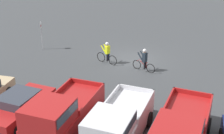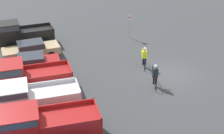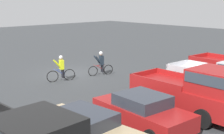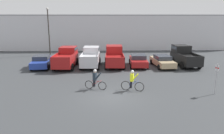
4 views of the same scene
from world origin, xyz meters
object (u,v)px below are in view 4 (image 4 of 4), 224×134
object	(u,v)px
cyclist_1	(95,79)
sedan_0	(42,61)
sedan_1	(138,60)
pickup_truck_1	(91,57)
cyclist_0	(132,80)
pickup_truck_3	(184,55)
fire_lane_sign	(216,76)
pickup_truck_0	(66,57)
lamppost	(49,28)
sedan_2	(162,61)
pickup_truck_2	(114,56)

from	to	relation	value
cyclist_1	sedan_0	bearing A→B (deg)	129.44
sedan_0	cyclist_1	bearing A→B (deg)	-50.56
cyclist_1	sedan_1	bearing A→B (deg)	59.71
pickup_truck_1	cyclist_0	size ratio (longest dim) A/B	2.80
pickup_truck_3	sedan_0	bearing A→B (deg)	-177.74
cyclist_0	cyclist_1	size ratio (longest dim) A/B	1.01
pickup_truck_1	fire_lane_sign	size ratio (longest dim) A/B	2.12
pickup_truck_0	lamppost	xyz separation A→B (m)	(-3.96, 8.41, 2.96)
sedan_2	cyclist_0	distance (m)	9.48
pickup_truck_2	cyclist_0	size ratio (longest dim) A/B	2.88
pickup_truck_1	sedan_1	world-z (taller)	pickup_truck_1
pickup_truck_3	fire_lane_sign	distance (m)	10.13
sedan_1	lamppost	size ratio (longest dim) A/B	0.62
sedan_0	cyclist_1	xyz separation A→B (m)	(6.49, -7.89, 0.14)
pickup_truck_0	cyclist_1	distance (m)	8.94
pickup_truck_0	pickup_truck_2	size ratio (longest dim) A/B	1.02
cyclist_0	sedan_0	bearing A→B (deg)	138.56
sedan_1	lamppost	xyz separation A→B (m)	(-12.34, 8.49, 3.39)
pickup_truck_2	fire_lane_sign	world-z (taller)	fire_lane_sign
cyclist_1	lamppost	xyz separation A→B (m)	(-7.63, 16.57, 3.25)
sedan_2	cyclist_0	bearing A→B (deg)	-118.78
pickup_truck_1	pickup_truck_3	size ratio (longest dim) A/B	1.01
cyclist_1	pickup_truck_3	bearing A→B (deg)	39.74
sedan_0	sedan_1	xyz separation A→B (m)	(11.20, 0.19, 0.00)
sedan_0	pickup_truck_0	size ratio (longest dim) A/B	0.86
pickup_truck_1	lamppost	xyz separation A→B (m)	(-6.75, 8.07, 2.98)
cyclist_0	cyclist_1	distance (m)	2.98
pickup_truck_0	pickup_truck_1	world-z (taller)	pickup_truck_0
cyclist_0	lamppost	bearing A→B (deg)	121.87
sedan_2	lamppost	xyz separation A→B (m)	(-15.14, 8.70, 3.42)
pickup_truck_1	cyclist_1	distance (m)	8.55
fire_lane_sign	lamppost	world-z (taller)	lamppost
sedan_0	lamppost	world-z (taller)	lamppost
cyclist_0	fire_lane_sign	size ratio (longest dim) A/B	0.75
lamppost	pickup_truck_1	bearing A→B (deg)	-50.07
pickup_truck_0	sedan_1	bearing A→B (deg)	-0.55
pickup_truck_1	sedan_2	bearing A→B (deg)	-4.31
sedan_1	lamppost	world-z (taller)	lamppost
pickup_truck_1	pickup_truck_3	bearing A→B (deg)	0.25
pickup_truck_3	pickup_truck_1	bearing A→B (deg)	-179.75
pickup_truck_2	lamppost	bearing A→B (deg)	140.49
sedan_1	pickup_truck_3	world-z (taller)	pickup_truck_3
cyclist_0	pickup_truck_0	bearing A→B (deg)	127.58
pickup_truck_2	lamppost	distance (m)	12.72
sedan_2	lamppost	bearing A→B (deg)	150.12
cyclist_1	lamppost	bearing A→B (deg)	114.72
sedan_0	pickup_truck_3	distance (m)	16.79
pickup_truck_2	fire_lane_sign	size ratio (longest dim) A/B	2.18
sedan_0	sedan_2	size ratio (longest dim) A/B	0.96
pickup_truck_1	pickup_truck_2	size ratio (longest dim) A/B	0.97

